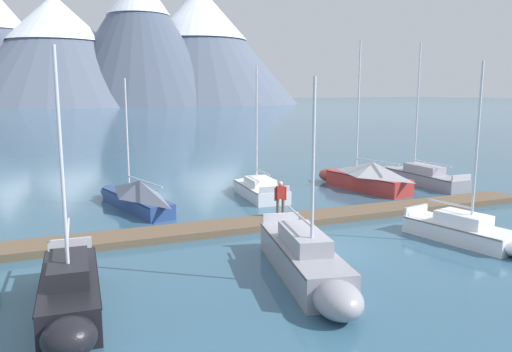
{
  "coord_description": "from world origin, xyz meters",
  "views": [
    {
      "loc": [
        -11.18,
        -15.82,
        6.17
      ],
      "look_at": [
        0.0,
        6.0,
        2.0
      ],
      "focal_mm": 35.41,
      "sensor_mm": 36.0,
      "label": 1
    }
  ],
  "objects_px": {
    "sailboat_second_berth": "(70,293)",
    "sailboat_outer_slip": "(470,232)",
    "sailboat_end_of_dock": "(364,176)",
    "person_on_dock": "(280,197)",
    "sailboat_mid_dock_starboard": "(307,262)",
    "sailboat_mid_dock_port": "(135,195)",
    "sailboat_far_berth": "(258,188)",
    "sailboat_last_slip": "(419,176)"
  },
  "relations": [
    {
      "from": "sailboat_outer_slip",
      "to": "sailboat_last_slip",
      "type": "height_order",
      "value": "sailboat_last_slip"
    },
    {
      "from": "person_on_dock",
      "to": "sailboat_far_berth",
      "type": "bearing_deg",
      "value": 72.35
    },
    {
      "from": "sailboat_second_berth",
      "to": "sailboat_last_slip",
      "type": "bearing_deg",
      "value": 24.26
    },
    {
      "from": "person_on_dock",
      "to": "sailboat_mid_dock_starboard",
      "type": "bearing_deg",
      "value": -112.99
    },
    {
      "from": "sailboat_second_berth",
      "to": "sailboat_mid_dock_starboard",
      "type": "distance_m",
      "value": 7.29
    },
    {
      "from": "sailboat_second_berth",
      "to": "sailboat_far_berth",
      "type": "distance_m",
      "value": 16.9
    },
    {
      "from": "sailboat_outer_slip",
      "to": "person_on_dock",
      "type": "xyz_separation_m",
      "value": [
        -5.24,
        6.36,
        0.77
      ]
    },
    {
      "from": "sailboat_second_berth",
      "to": "sailboat_end_of_dock",
      "type": "relative_size",
      "value": 0.79
    },
    {
      "from": "sailboat_mid_dock_port",
      "to": "sailboat_end_of_dock",
      "type": "xyz_separation_m",
      "value": [
        14.15,
        -1.28,
        0.09
      ]
    },
    {
      "from": "sailboat_second_berth",
      "to": "sailboat_outer_slip",
      "type": "distance_m",
      "value": 15.37
    },
    {
      "from": "sailboat_mid_dock_starboard",
      "to": "sailboat_far_berth",
      "type": "height_order",
      "value": "sailboat_far_berth"
    },
    {
      "from": "sailboat_end_of_dock",
      "to": "sailboat_far_berth",
      "type": "bearing_deg",
      "value": 169.31
    },
    {
      "from": "sailboat_far_berth",
      "to": "sailboat_last_slip",
      "type": "relative_size",
      "value": 0.81
    },
    {
      "from": "sailboat_outer_slip",
      "to": "sailboat_end_of_dock",
      "type": "relative_size",
      "value": 0.79
    },
    {
      "from": "sailboat_end_of_dock",
      "to": "sailboat_last_slip",
      "type": "bearing_deg",
      "value": -0.38
    },
    {
      "from": "sailboat_last_slip",
      "to": "sailboat_mid_dock_port",
      "type": "bearing_deg",
      "value": 176.0
    },
    {
      "from": "sailboat_second_berth",
      "to": "sailboat_mid_dock_port",
      "type": "relative_size",
      "value": 0.96
    },
    {
      "from": "sailboat_far_berth",
      "to": "sailboat_last_slip",
      "type": "xyz_separation_m",
      "value": [
        11.44,
        -1.33,
        0.06
      ]
    },
    {
      "from": "sailboat_far_berth",
      "to": "sailboat_mid_dock_port",
      "type": "bearing_deg",
      "value": -179.88
    },
    {
      "from": "sailboat_mid_dock_starboard",
      "to": "person_on_dock",
      "type": "relative_size",
      "value": 4.43
    },
    {
      "from": "sailboat_mid_dock_port",
      "to": "sailboat_end_of_dock",
      "type": "relative_size",
      "value": 0.83
    },
    {
      "from": "sailboat_last_slip",
      "to": "person_on_dock",
      "type": "xyz_separation_m",
      "value": [
        -13.32,
        -4.61,
        0.72
      ]
    },
    {
      "from": "sailboat_outer_slip",
      "to": "sailboat_last_slip",
      "type": "bearing_deg",
      "value": 53.6
    },
    {
      "from": "person_on_dock",
      "to": "sailboat_last_slip",
      "type": "bearing_deg",
      "value": 19.08
    },
    {
      "from": "sailboat_mid_dock_port",
      "to": "sailboat_end_of_dock",
      "type": "height_order",
      "value": "sailboat_end_of_dock"
    },
    {
      "from": "person_on_dock",
      "to": "sailboat_second_berth",
      "type": "bearing_deg",
      "value": -149.52
    },
    {
      "from": "sailboat_second_berth",
      "to": "sailboat_mid_dock_port",
      "type": "height_order",
      "value": "sailboat_second_berth"
    },
    {
      "from": "sailboat_end_of_dock",
      "to": "person_on_dock",
      "type": "distance_m",
      "value": 9.91
    },
    {
      "from": "sailboat_mid_dock_starboard",
      "to": "sailboat_end_of_dock",
      "type": "xyz_separation_m",
      "value": [
        11.63,
        11.42,
        0.2
      ]
    },
    {
      "from": "sailboat_last_slip",
      "to": "person_on_dock",
      "type": "relative_size",
      "value": 5.49
    },
    {
      "from": "sailboat_second_berth",
      "to": "sailboat_far_berth",
      "type": "relative_size",
      "value": 0.97
    },
    {
      "from": "sailboat_end_of_dock",
      "to": "sailboat_last_slip",
      "type": "relative_size",
      "value": 1.0
    },
    {
      "from": "sailboat_mid_dock_starboard",
      "to": "person_on_dock",
      "type": "bearing_deg",
      "value": 67.01
    },
    {
      "from": "sailboat_second_berth",
      "to": "sailboat_last_slip",
      "type": "relative_size",
      "value": 0.79
    },
    {
      "from": "sailboat_far_berth",
      "to": "sailboat_end_of_dock",
      "type": "height_order",
      "value": "sailboat_end_of_dock"
    },
    {
      "from": "sailboat_outer_slip",
      "to": "sailboat_end_of_dock",
      "type": "bearing_deg",
      "value": 72.3
    },
    {
      "from": "sailboat_second_berth",
      "to": "person_on_dock",
      "type": "relative_size",
      "value": 4.33
    },
    {
      "from": "person_on_dock",
      "to": "sailboat_outer_slip",
      "type": "bearing_deg",
      "value": -50.48
    },
    {
      "from": "sailboat_far_berth",
      "to": "sailboat_end_of_dock",
      "type": "relative_size",
      "value": 0.82
    },
    {
      "from": "sailboat_far_berth",
      "to": "sailboat_end_of_dock",
      "type": "xyz_separation_m",
      "value": [
        6.86,
        -1.3,
        0.38
      ]
    },
    {
      "from": "sailboat_mid_dock_starboard",
      "to": "sailboat_mid_dock_port",
      "type": "bearing_deg",
      "value": 101.25
    },
    {
      "from": "sailboat_mid_dock_starboard",
      "to": "person_on_dock",
      "type": "distance_m",
      "value": 7.39
    }
  ]
}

